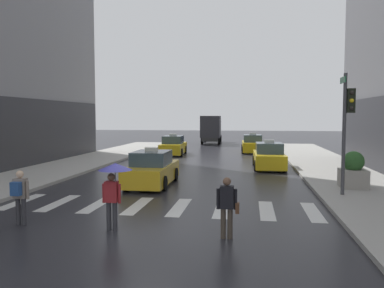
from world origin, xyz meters
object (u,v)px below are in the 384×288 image
object	(u,v)px
taxi_third	(173,146)
pedestrian_with_handbag	(227,204)
taxi_lead	(152,170)
planter_near_corner	(353,171)
pedestrian_with_backpack	(20,193)
taxi_second	(269,157)
pedestrian_with_umbrella	(114,178)
taxi_fourth	(252,145)
traffic_light_pole	(347,117)
box_truck	(211,128)

from	to	relation	value
taxi_third	pedestrian_with_handbag	world-z (taller)	taxi_third
taxi_lead	planter_near_corner	bearing A→B (deg)	-0.84
pedestrian_with_handbag	planter_near_corner	size ratio (longest dim) A/B	1.03
pedestrian_with_backpack	taxi_third	bearing A→B (deg)	89.18
taxi_third	planter_near_corner	xyz separation A→B (m)	(10.95, -14.62, 0.15)
taxi_second	taxi_third	world-z (taller)	same
pedestrian_with_umbrella	planter_near_corner	xyz separation A→B (m)	(8.30, 7.15, -0.64)
taxi_lead	pedestrian_with_backpack	size ratio (longest dim) A/B	2.76
taxi_fourth	planter_near_corner	distance (m)	18.16
pedestrian_with_backpack	planter_near_corner	size ratio (longest dim) A/B	1.03
planter_near_corner	taxi_third	bearing A→B (deg)	126.84
traffic_light_pole	box_truck	world-z (taller)	traffic_light_pole
taxi_second	pedestrian_with_backpack	world-z (taller)	taxi_second
taxi_second	taxi_fourth	bearing A→B (deg)	95.07
taxi_third	taxi_fourth	world-z (taller)	same
traffic_light_pole	taxi_fourth	size ratio (longest dim) A/B	1.04
pedestrian_with_handbag	taxi_fourth	bearing A→B (deg)	88.06
pedestrian_with_backpack	pedestrian_with_handbag	world-z (taller)	same
pedestrian_with_umbrella	planter_near_corner	bearing A→B (deg)	40.74
taxi_lead	pedestrian_with_handbag	world-z (taller)	taxi_lead
box_truck	pedestrian_with_umbrella	bearing A→B (deg)	-88.78
pedestrian_with_backpack	traffic_light_pole	bearing A→B (deg)	27.24
taxi_lead	planter_near_corner	distance (m)	9.08
traffic_light_pole	pedestrian_with_handbag	bearing A→B (deg)	-127.13
pedestrian_with_handbag	planter_near_corner	xyz separation A→B (m)	(5.08, 7.41, -0.06)
taxi_lead	pedestrian_with_umbrella	world-z (taller)	pedestrian_with_umbrella
taxi_third	pedestrian_with_handbag	bearing A→B (deg)	-75.06
taxi_lead	box_truck	bearing A→B (deg)	89.97
box_truck	taxi_third	bearing A→B (deg)	-97.62
taxi_third	box_truck	distance (m)	14.27
traffic_light_pole	pedestrian_with_handbag	world-z (taller)	traffic_light_pole
traffic_light_pole	pedestrian_with_umbrella	distance (m)	9.52
taxi_lead	taxi_third	xyz separation A→B (m)	(-1.87, 14.49, 0.00)
taxi_lead	pedestrian_with_backpack	world-z (taller)	taxi_lead
taxi_lead	taxi_fourth	bearing A→B (deg)	74.53
taxi_lead	taxi_third	size ratio (longest dim) A/B	0.99
taxi_lead	box_truck	world-z (taller)	box_truck
taxi_lead	pedestrian_with_backpack	distance (m)	7.54
taxi_fourth	box_truck	world-z (taller)	box_truck
traffic_light_pole	planter_near_corner	size ratio (longest dim) A/B	3.00
pedestrian_with_handbag	taxi_lead	bearing A→B (deg)	117.97
traffic_light_pole	pedestrian_with_backpack	world-z (taller)	traffic_light_pole
pedestrian_with_backpack	pedestrian_with_handbag	size ratio (longest dim) A/B	1.00
pedestrian_with_handbag	taxi_second	bearing A→B (deg)	82.87
planter_near_corner	taxi_lead	bearing A→B (deg)	179.16
traffic_light_pole	taxi_third	world-z (taller)	traffic_light_pole
traffic_light_pole	pedestrian_with_handbag	distance (m)	7.58
taxi_lead	pedestrian_with_handbag	size ratio (longest dim) A/B	2.76
taxi_second	pedestrian_with_handbag	distance (m)	14.49
taxi_lead	taxi_fourth	xyz separation A→B (m)	(4.85, 17.53, 0.00)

